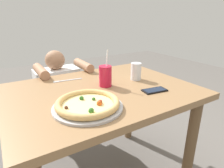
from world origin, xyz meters
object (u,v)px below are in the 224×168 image
cell_phone (155,90)px  diner_seated (59,101)px  pizza_near (88,104)px  water_cup_clear (136,71)px  fork (66,80)px  drink_cup_colored (105,76)px

cell_phone → diner_seated: size_ratio=0.18×
pizza_near → diner_seated: bearing=83.7°
water_cup_clear → fork: size_ratio=0.60×
drink_cup_colored → diner_seated: size_ratio=0.26×
water_cup_clear → cell_phone: bearing=-98.9°
water_cup_clear → cell_phone: 0.24m
drink_cup_colored → water_cup_clear: size_ratio=1.95×
water_cup_clear → diner_seated: bearing=119.4°
cell_phone → diner_seated: bearing=110.8°
water_cup_clear → fork: (-0.43, 0.24, -0.06)m
fork → cell_phone: (0.40, -0.47, 0.00)m
pizza_near → fork: (0.05, 0.46, -0.02)m
pizza_near → fork: size_ratio=1.74×
pizza_near → drink_cup_colored: drink_cup_colored is taller
diner_seated → cell_phone: bearing=-69.2°
fork → diner_seated: (0.05, 0.44, -0.35)m
drink_cup_colored → cell_phone: bearing=-47.8°
drink_cup_colored → water_cup_clear: bearing=-0.3°
drink_cup_colored → fork: drink_cup_colored is taller
drink_cup_colored → diner_seated: drink_cup_colored is taller
drink_cup_colored → diner_seated: 0.80m
water_cup_clear → diner_seated: 0.88m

